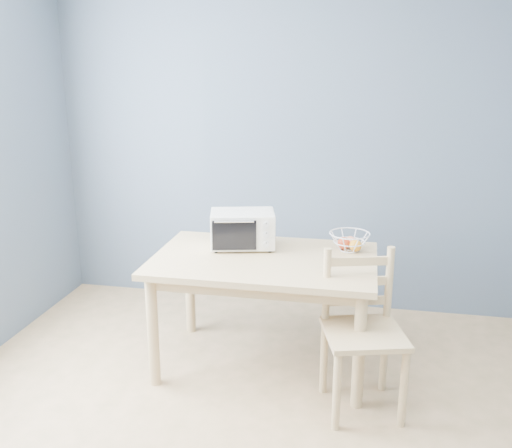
% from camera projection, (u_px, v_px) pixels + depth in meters
% --- Properties ---
extents(room, '(4.01, 4.51, 2.61)m').
position_uv_depth(room, '(243.00, 227.00, 2.30)').
color(room, tan).
rests_on(room, ground).
extents(dining_table, '(1.40, 0.90, 0.75)m').
position_uv_depth(dining_table, '(264.00, 272.00, 3.62)').
color(dining_table, tan).
rests_on(dining_table, ground).
extents(toaster_oven, '(0.47, 0.39, 0.24)m').
position_uv_depth(toaster_oven, '(240.00, 229.00, 3.75)').
color(toaster_oven, white).
rests_on(toaster_oven, dining_table).
extents(fruit_basket, '(0.33, 0.33, 0.12)m').
position_uv_depth(fruit_basket, '(350.00, 241.00, 3.71)').
color(fruit_basket, silver).
rests_on(fruit_basket, dining_table).
extents(dining_chair, '(0.53, 0.53, 0.92)m').
position_uv_depth(dining_chair, '(362.00, 333.00, 3.23)').
color(dining_chair, tan).
rests_on(dining_chair, ground).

